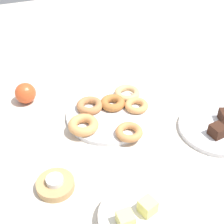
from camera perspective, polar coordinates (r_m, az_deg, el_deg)
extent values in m
plane|color=beige|center=(1.07, -0.57, -0.94)|extent=(2.40, 2.40, 0.00)
cylinder|color=silver|center=(1.07, -0.57, -0.63)|extent=(0.28, 0.28, 0.02)
torus|color=tan|center=(1.08, 4.36, 1.15)|extent=(0.11, 0.11, 0.02)
torus|color=tan|center=(1.00, -5.13, -2.30)|extent=(0.13, 0.13, 0.03)
torus|color=#C6844C|center=(0.98, 3.06, -3.58)|extent=(0.12, 0.12, 0.02)
torus|color=#B27547|center=(1.08, -4.00, 1.18)|extent=(0.11, 0.11, 0.03)
torus|color=tan|center=(1.14, 2.68, 3.37)|extent=(0.10, 0.10, 0.02)
torus|color=#AD6B33|center=(1.09, 0.12, 1.64)|extent=(0.11, 0.11, 0.03)
cylinder|color=silver|center=(1.07, 18.35, -2.77)|extent=(0.25, 0.25, 0.02)
cube|color=#381E14|center=(1.02, 18.24, -3.19)|extent=(0.05, 0.05, 0.04)
cylinder|color=tan|center=(0.87, -10.04, -12.66)|extent=(0.10, 0.10, 0.02)
cylinder|color=silver|center=(0.86, -10.17, -11.89)|extent=(0.05, 0.05, 0.01)
cylinder|color=silver|center=(0.80, 4.11, -18.45)|extent=(0.18, 0.18, 0.03)
cube|color=#DBD67A|center=(0.78, 6.37, -16.38)|extent=(0.05, 0.05, 0.04)
cube|color=#DBD67A|center=(0.76, 2.42, -18.59)|extent=(0.04, 0.04, 0.04)
sphere|color=#CC4C23|center=(1.16, -15.18, 3.26)|extent=(0.07, 0.07, 0.07)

